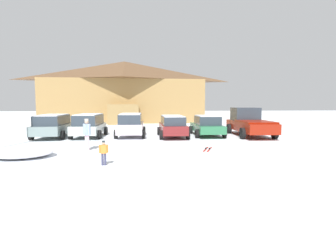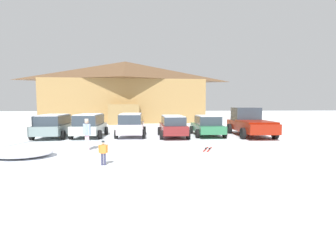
{
  "view_description": "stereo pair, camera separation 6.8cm",
  "coord_description": "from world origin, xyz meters",
  "px_view_note": "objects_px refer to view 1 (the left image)",
  "views": [
    {
      "loc": [
        0.06,
        -8.27,
        2.46
      ],
      "look_at": [
        1.36,
        6.12,
        1.23
      ],
      "focal_mm": 28.0,
      "sensor_mm": 36.0,
      "label": 1
    },
    {
      "loc": [
        0.13,
        -8.27,
        2.46
      ],
      "look_at": [
        1.36,
        6.12,
        1.23
      ],
      "focal_mm": 28.0,
      "sensor_mm": 36.0,
      "label": 2
    }
  ],
  "objects_px": {
    "parked_grey_wagon": "(53,125)",
    "pair_of_skis": "(208,149)",
    "plowed_snow_pile": "(22,152)",
    "ski_lodge": "(125,91)",
    "parked_silver_wagon": "(89,125)",
    "parked_maroon_van": "(173,125)",
    "skier_adult_in_blue_parka": "(87,133)",
    "skier_child_in_orange_jacket": "(104,151)",
    "parked_green_coupe": "(207,125)",
    "pickup_truck": "(249,123)",
    "parked_white_suv": "(131,124)"
  },
  "relations": [
    {
      "from": "plowed_snow_pile",
      "to": "skier_adult_in_blue_parka",
      "type": "bearing_deg",
      "value": 31.05
    },
    {
      "from": "skier_child_in_orange_jacket",
      "to": "skier_adult_in_blue_parka",
      "type": "height_order",
      "value": "skier_adult_in_blue_parka"
    },
    {
      "from": "parked_white_suv",
      "to": "parked_green_coupe",
      "type": "height_order",
      "value": "parked_white_suv"
    },
    {
      "from": "parked_grey_wagon",
      "to": "parked_silver_wagon",
      "type": "height_order",
      "value": "parked_silver_wagon"
    },
    {
      "from": "parked_green_coupe",
      "to": "skier_adult_in_blue_parka",
      "type": "distance_m",
      "value": 9.62
    },
    {
      "from": "parked_white_suv",
      "to": "parked_green_coupe",
      "type": "xyz_separation_m",
      "value": [
        5.79,
        -0.07,
        -0.13
      ]
    },
    {
      "from": "parked_silver_wagon",
      "to": "parked_white_suv",
      "type": "xyz_separation_m",
      "value": [
        3.06,
        0.02,
        0.01
      ]
    },
    {
      "from": "parked_green_coupe",
      "to": "skier_child_in_orange_jacket",
      "type": "height_order",
      "value": "parked_green_coupe"
    },
    {
      "from": "pickup_truck",
      "to": "pair_of_skis",
      "type": "xyz_separation_m",
      "value": [
        -4.65,
        -5.78,
        -0.98
      ]
    },
    {
      "from": "parked_white_suv",
      "to": "pair_of_skis",
      "type": "xyz_separation_m",
      "value": [
        4.4,
        -6.04,
        -0.91
      ]
    },
    {
      "from": "parked_grey_wagon",
      "to": "pickup_truck",
      "type": "distance_m",
      "value": 14.67
    },
    {
      "from": "pickup_truck",
      "to": "skier_child_in_orange_jacket",
      "type": "relative_size",
      "value": 5.88
    },
    {
      "from": "ski_lodge",
      "to": "parked_silver_wagon",
      "type": "bearing_deg",
      "value": -95.02
    },
    {
      "from": "parked_grey_wagon",
      "to": "skier_adult_in_blue_parka",
      "type": "height_order",
      "value": "parked_grey_wagon"
    },
    {
      "from": "pickup_truck",
      "to": "parked_white_suv",
      "type": "bearing_deg",
      "value": 178.39
    },
    {
      "from": "ski_lodge",
      "to": "pickup_truck",
      "type": "bearing_deg",
      "value": -57.48
    },
    {
      "from": "parked_green_coupe",
      "to": "skier_child_in_orange_jacket",
      "type": "xyz_separation_m",
      "value": [
        -6.4,
        -9.16,
        -0.24
      ]
    },
    {
      "from": "skier_adult_in_blue_parka",
      "to": "plowed_snow_pile",
      "type": "distance_m",
      "value": 3.13
    },
    {
      "from": "parked_grey_wagon",
      "to": "pair_of_skis",
      "type": "bearing_deg",
      "value": -30.85
    },
    {
      "from": "ski_lodge",
      "to": "skier_adult_in_blue_parka",
      "type": "height_order",
      "value": "ski_lodge"
    },
    {
      "from": "parked_grey_wagon",
      "to": "skier_adult_in_blue_parka",
      "type": "xyz_separation_m",
      "value": [
        3.61,
        -5.65,
        0.04
      ]
    },
    {
      "from": "parked_grey_wagon",
      "to": "parked_silver_wagon",
      "type": "relative_size",
      "value": 1.07
    },
    {
      "from": "ski_lodge",
      "to": "parked_maroon_van",
      "type": "height_order",
      "value": "ski_lodge"
    },
    {
      "from": "parked_grey_wagon",
      "to": "pair_of_skis",
      "type": "height_order",
      "value": "parked_grey_wagon"
    },
    {
      "from": "parked_grey_wagon",
      "to": "skier_adult_in_blue_parka",
      "type": "bearing_deg",
      "value": -57.43
    },
    {
      "from": "parked_silver_wagon",
      "to": "pickup_truck",
      "type": "relative_size",
      "value": 0.74
    },
    {
      "from": "ski_lodge",
      "to": "pickup_truck",
      "type": "xyz_separation_m",
      "value": [
        10.66,
        -16.72,
        -3.13
      ]
    },
    {
      "from": "parked_silver_wagon",
      "to": "plowed_snow_pile",
      "type": "relative_size",
      "value": 1.53
    },
    {
      "from": "plowed_snow_pile",
      "to": "pickup_truck",
      "type": "bearing_deg",
      "value": 27.21
    },
    {
      "from": "skier_child_in_orange_jacket",
      "to": "parked_silver_wagon",
      "type": "bearing_deg",
      "value": 104.89
    },
    {
      "from": "parked_maroon_van",
      "to": "pickup_truck",
      "type": "relative_size",
      "value": 0.73
    },
    {
      "from": "parked_white_suv",
      "to": "pair_of_skis",
      "type": "distance_m",
      "value": 7.53
    },
    {
      "from": "parked_grey_wagon",
      "to": "skier_child_in_orange_jacket",
      "type": "bearing_deg",
      "value": -61.37
    },
    {
      "from": "parked_maroon_van",
      "to": "skier_adult_in_blue_parka",
      "type": "xyz_separation_m",
      "value": [
        -5.08,
        -5.04,
        0.08
      ]
    },
    {
      "from": "plowed_snow_pile",
      "to": "pair_of_skis",
      "type": "bearing_deg",
      "value": 7.85
    },
    {
      "from": "plowed_snow_pile",
      "to": "ski_lodge",
      "type": "bearing_deg",
      "value": 82.78
    },
    {
      "from": "parked_maroon_van",
      "to": "pickup_truck",
      "type": "height_order",
      "value": "pickup_truck"
    },
    {
      "from": "parked_green_coupe",
      "to": "skier_adult_in_blue_parka",
      "type": "height_order",
      "value": "skier_adult_in_blue_parka"
    },
    {
      "from": "parked_grey_wagon",
      "to": "parked_silver_wagon",
      "type": "xyz_separation_m",
      "value": [
        2.56,
        0.03,
        0.01
      ]
    },
    {
      "from": "ski_lodge",
      "to": "parked_silver_wagon",
      "type": "height_order",
      "value": "ski_lodge"
    },
    {
      "from": "parked_grey_wagon",
      "to": "parked_white_suv",
      "type": "distance_m",
      "value": 5.62
    },
    {
      "from": "pickup_truck",
      "to": "skier_child_in_orange_jacket",
      "type": "distance_m",
      "value": 13.19
    },
    {
      "from": "pickup_truck",
      "to": "skier_adult_in_blue_parka",
      "type": "xyz_separation_m",
      "value": [
        -11.06,
        -5.45,
        -0.05
      ]
    },
    {
      "from": "skier_adult_in_blue_parka",
      "to": "parked_grey_wagon",
      "type": "bearing_deg",
      "value": 122.57
    },
    {
      "from": "skier_child_in_orange_jacket",
      "to": "skier_adult_in_blue_parka",
      "type": "xyz_separation_m",
      "value": [
        -1.39,
        3.52,
        0.38
      ]
    },
    {
      "from": "skier_child_in_orange_jacket",
      "to": "parked_green_coupe",
      "type": "bearing_deg",
      "value": 55.07
    },
    {
      "from": "ski_lodge",
      "to": "parked_grey_wagon",
      "type": "distance_m",
      "value": 17.31
    },
    {
      "from": "pickup_truck",
      "to": "plowed_snow_pile",
      "type": "height_order",
      "value": "pickup_truck"
    },
    {
      "from": "parked_maroon_van",
      "to": "pickup_truck",
      "type": "bearing_deg",
      "value": 3.98
    },
    {
      "from": "parked_grey_wagon",
      "to": "plowed_snow_pile",
      "type": "height_order",
      "value": "parked_grey_wagon"
    }
  ]
}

